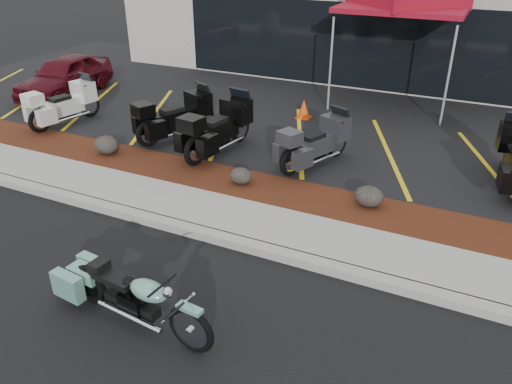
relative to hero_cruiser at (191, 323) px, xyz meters
The scene contains 17 objects.
ground 1.96m from the hero_cruiser, 130.86° to the left, with size 90.00×90.00×0.00m, color black.
curb 2.68m from the hero_cruiser, 118.03° to the left, with size 24.00×0.25×0.15m, color gray.
sidewalk 3.31m from the hero_cruiser, 112.28° to the left, with size 24.00×1.20×0.15m, color gray.
mulch_bed 4.43m from the hero_cruiser, 106.37° to the left, with size 24.00×1.20×0.16m, color #35190C.
upper_lot 9.73m from the hero_cruiser, 97.36° to the left, with size 26.00×9.60×0.15m, color black.
dealership_building 16.03m from the hero_cruiser, 94.48° to the left, with size 18.00×8.16×4.00m.
boulder_left 6.51m from the hero_cruiser, 139.21° to the left, with size 0.59×0.49×0.42m, color black.
boulder_mid 4.45m from the hero_cruiser, 108.96° to the left, with size 0.47×0.39×0.33m, color black.
boulder_right 4.54m from the hero_cruiser, 75.61° to the left, with size 0.55×0.46×0.39m, color black.
hero_cruiser is the anchor object (origin of this frame).
touring_white 9.36m from the hero_cruiser, 139.19° to the left, with size 2.09×0.80×1.21m, color white, non-canonical shape.
touring_black_front 7.45m from the hero_cruiser, 119.52° to the left, with size 2.18×0.83×1.27m, color black, non-canonical shape.
touring_black_mid 6.74m from the hero_cruiser, 111.85° to the left, with size 2.29×0.88×1.33m, color black, non-canonical shape.
touring_grey 6.38m from the hero_cruiser, 90.94° to the left, with size 2.03×0.78×1.18m, color #2D2E32, non-canonical shape.
parked_car 11.87m from the hero_cruiser, 141.09° to the left, with size 1.41×3.50×1.19m, color #490A12.
traffic_cone 8.72m from the hero_cruiser, 101.37° to the left, with size 0.35×0.35×0.51m, color #E94607.
popup_canopy 11.38m from the hero_cruiser, 88.92° to the left, with size 3.81×3.81×3.11m.
Camera 1 is at (3.98, -5.32, 4.73)m, focal length 35.00 mm.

